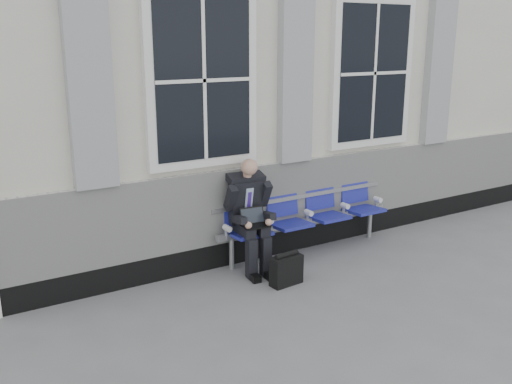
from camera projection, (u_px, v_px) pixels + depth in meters
ground at (424, 273)px, 6.77m from camera, size 70.00×70.00×0.00m
station_building at (267, 69)px, 9.04m from camera, size 14.40×4.40×4.49m
bench at (305, 211)px, 7.32m from camera, size 2.60×0.47×0.91m
businessman at (249, 210)px, 6.70m from camera, size 0.55×0.74×1.36m
briefcase at (286, 270)px, 6.42m from camera, size 0.39×0.19×0.39m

